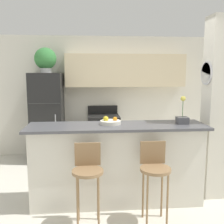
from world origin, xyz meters
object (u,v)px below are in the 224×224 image
refrigerator (48,117)px  bar_stool_right (155,170)px  potted_plant_on_fridge (45,59)px  trash_bin (74,153)px  orchid_vase (182,117)px  fruit_bowl (110,122)px  bar_stool_left (88,172)px  stove_range (104,136)px

refrigerator → bar_stool_right: refrigerator is taller
potted_plant_on_fridge → trash_bin: potted_plant_on_fridge is taller
orchid_vase → fruit_bowl: size_ratio=1.35×
trash_bin → bar_stool_left: bearing=-82.4°
bar_stool_left → fruit_bowl: (0.31, 0.57, 0.48)m
potted_plant_on_fridge → refrigerator: bearing=-64.7°
orchid_vase → fruit_bowl: 0.99m
potted_plant_on_fridge → fruit_bowl: bearing=-58.5°
bar_stool_right → orchid_vase: size_ratio=2.53×
stove_range → bar_stool_right: bearing=-78.9°
stove_range → bar_stool_right: 2.49m
trash_bin → bar_stool_right: bearing=-63.6°
bar_stool_right → stove_range: bearing=101.1°
bar_stool_left → fruit_bowl: bearing=61.5°
bar_stool_right → orchid_vase: orchid_vase is taller
bar_stool_left → potted_plant_on_fridge: (-0.82, 2.41, 1.40)m
trash_bin → stove_range: bearing=23.2°
refrigerator → potted_plant_on_fridge: 1.15m
bar_stool_left → fruit_bowl: fruit_bowl is taller
refrigerator → bar_stool_left: 2.56m
stove_range → fruit_bowl: fruit_bowl is taller
bar_stool_right → fruit_bowl: 0.89m
orchid_vase → bar_stool_right: bearing=-134.2°
stove_range → bar_stool_right: stove_range is taller
bar_stool_left → bar_stool_right: 0.79m
stove_range → bar_stool_left: size_ratio=1.11×
bar_stool_left → bar_stool_right: same height
potted_plant_on_fridge → orchid_vase: size_ratio=1.29×
refrigerator → fruit_bowl: refrigerator is taller
potted_plant_on_fridge → trash_bin: size_ratio=1.29×
refrigerator → bar_stool_right: 2.91m
potted_plant_on_fridge → orchid_vase: bearing=-41.8°
bar_stool_right → trash_bin: size_ratio=2.54×
potted_plant_on_fridge → orchid_vase: (2.11, -1.89, -0.86)m
refrigerator → trash_bin: (0.53, -0.24, -0.70)m
stove_range → orchid_vase: orchid_vase is taller
stove_range → potted_plant_on_fridge: potted_plant_on_fridge is taller
bar_stool_right → potted_plant_on_fridge: (-1.61, 2.41, 1.40)m
fruit_bowl → trash_bin: bearing=110.4°
stove_range → bar_stool_left: 2.46m
stove_range → potted_plant_on_fridge: bearing=-178.9°
refrigerator → potted_plant_on_fridge: (-0.00, 0.00, 1.15)m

